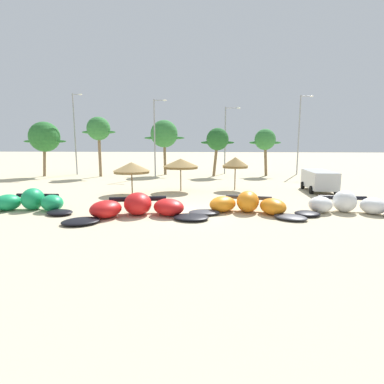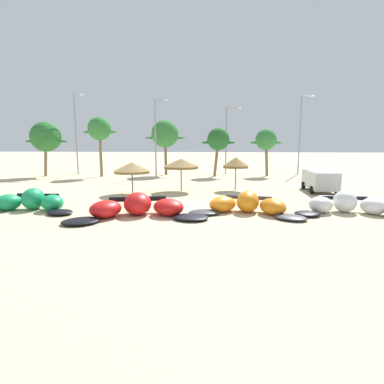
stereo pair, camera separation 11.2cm
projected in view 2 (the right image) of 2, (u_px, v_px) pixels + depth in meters
name	position (u px, v px, depth m)	size (l,w,h in m)	color
ground_plane	(185.00, 213.00, 18.78)	(260.00, 260.00, 0.00)	beige
kite_far_left	(30.00, 202.00, 19.45)	(6.76, 3.16, 1.39)	black
kite_left	(137.00, 208.00, 17.90)	(8.18, 4.81, 1.34)	black
kite_left_of_center	(247.00, 205.00, 18.71)	(7.11, 3.89, 1.31)	#333338
kite_center	(347.00, 205.00, 18.63)	(6.88, 3.27, 1.35)	black
beach_umbrella_near_van	(132.00, 168.00, 25.60)	(3.10, 3.10, 2.69)	brown
beach_umbrella_middle	(181.00, 164.00, 27.11)	(3.18, 3.18, 2.91)	brown
beach_umbrella_near_palms	(236.00, 163.00, 27.69)	(2.39, 2.39, 3.01)	brown
parked_van	(319.00, 179.00, 27.09)	(2.37, 4.84, 1.84)	#B2B7BC
palm_leftmost	(46.00, 137.00, 38.97)	(5.70, 3.80, 6.97)	#7F6647
palm_left	(100.00, 129.00, 38.59)	(4.40, 2.93, 7.55)	#7F6647
palm_left_of_gap	(165.00, 134.00, 40.92)	(5.47, 3.65, 7.33)	brown
palm_center_left	(218.00, 140.00, 39.07)	(4.28, 2.85, 6.20)	brown
palm_center_right	(266.00, 140.00, 39.72)	(4.09, 2.73, 6.11)	brown
lamppost_west	(76.00, 131.00, 41.15)	(1.44, 0.24, 10.78)	gray
lamppost_west_center	(156.00, 134.00, 38.86)	(1.73, 0.24, 9.72)	gray
lamppost_east_center	(227.00, 137.00, 42.28)	(2.12, 0.24, 9.17)	gray
lamppost_east	(301.00, 131.00, 41.28)	(1.76, 0.24, 10.60)	gray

